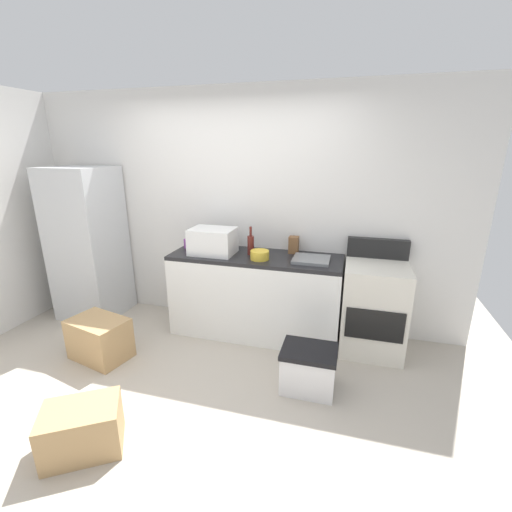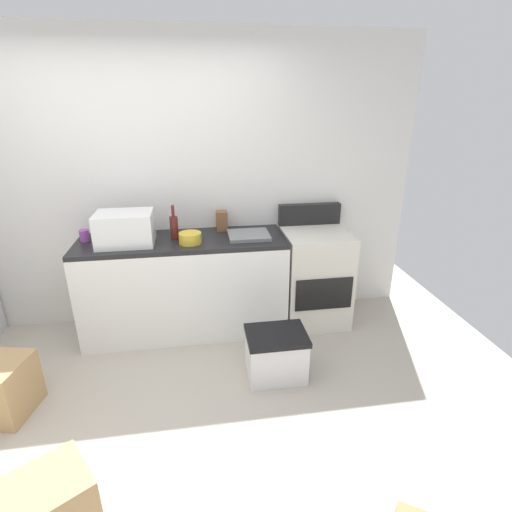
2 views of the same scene
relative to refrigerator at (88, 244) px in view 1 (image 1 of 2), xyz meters
name	(u,v)px [view 1 (image 1 of 2)]	position (x,y,z in m)	size (l,w,h in m)	color
ground_plane	(182,397)	(1.75, -1.15, -0.89)	(6.00, 6.00, 0.00)	#B2A899
wall_back	(238,211)	(1.75, 0.40, 0.41)	(5.00, 0.10, 2.60)	silver
kitchen_counter	(256,295)	(2.05, 0.05, -0.44)	(1.80, 0.60, 0.90)	white
refrigerator	(88,244)	(0.00, 0.00, 0.00)	(0.68, 0.66, 1.78)	silver
stove_oven	(373,307)	(3.27, 0.06, -0.42)	(0.60, 0.61, 1.10)	silver
microwave	(213,241)	(1.60, 0.00, 0.15)	(0.46, 0.34, 0.27)	white
sink_basin	(311,260)	(2.64, 0.02, 0.03)	(0.36, 0.32, 0.03)	slate
wine_bottle	(251,244)	(1.99, 0.07, 0.12)	(0.07, 0.07, 0.30)	#591E19
coffee_mug	(187,243)	(1.23, 0.12, 0.06)	(0.08, 0.08, 0.10)	purple
knife_block	(294,245)	(2.42, 0.25, 0.10)	(0.10, 0.10, 0.18)	brown
mixing_bowl	(260,255)	(2.13, -0.06, 0.06)	(0.19, 0.19, 0.09)	gold
cardboard_box_large	(82,429)	(1.35, -1.79, -0.72)	(0.49, 0.34, 0.33)	tan
cardboard_box_small	(100,339)	(0.72, -0.83, -0.69)	(0.55, 0.37, 0.40)	tan
storage_bin	(308,369)	(2.74, -0.75, -0.70)	(0.46, 0.36, 0.38)	silver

